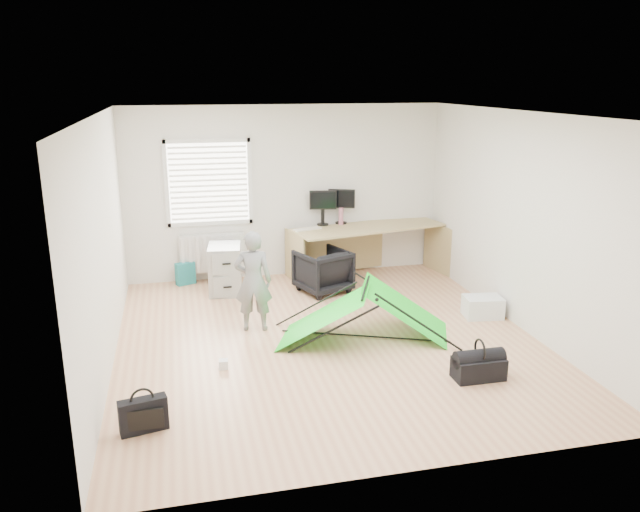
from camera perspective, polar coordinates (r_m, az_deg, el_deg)
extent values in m
plane|color=tan|center=(7.70, 0.68, -7.62)|extent=(5.50, 5.50, 0.00)
cube|color=silver|center=(9.90, -3.12, 5.86)|extent=(5.00, 0.02, 2.70)
cube|color=silver|center=(9.69, -10.14, 6.62)|extent=(1.20, 0.06, 1.20)
cube|color=silver|center=(9.89, -9.82, 0.28)|extent=(1.00, 0.12, 0.60)
cube|color=tan|center=(9.99, 4.43, 0.40)|extent=(2.53, 1.25, 0.82)
cube|color=#9C9FA1|center=(9.33, -8.67, -1.18)|extent=(0.54, 0.67, 0.72)
cube|color=black|center=(9.91, 0.25, 4.01)|extent=(0.44, 0.17, 0.41)
cube|color=black|center=(10.03, 1.94, 4.14)|extent=(0.43, 0.25, 0.41)
cube|color=beige|center=(9.65, -1.16, 2.49)|extent=(0.47, 0.29, 0.02)
cylinder|color=#A95F72|center=(9.96, 1.93, 3.66)|extent=(0.08, 0.08, 0.27)
imported|color=black|center=(9.26, 0.27, -1.38)|extent=(0.90, 0.91, 0.64)
imported|color=slate|center=(7.81, -6.13, -2.29)|extent=(0.52, 0.39, 1.29)
cube|color=silver|center=(8.63, 14.66, -4.52)|extent=(0.53, 0.41, 0.28)
cube|color=teal|center=(9.86, -12.21, -1.57)|extent=(0.32, 0.23, 0.35)
cube|color=black|center=(5.99, -15.84, -13.82)|extent=(0.44, 0.22, 0.32)
cube|color=silver|center=(7.03, -8.82, -9.75)|extent=(0.11, 0.11, 0.10)
cube|color=black|center=(6.91, 14.29, -9.92)|extent=(0.54, 0.27, 0.23)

